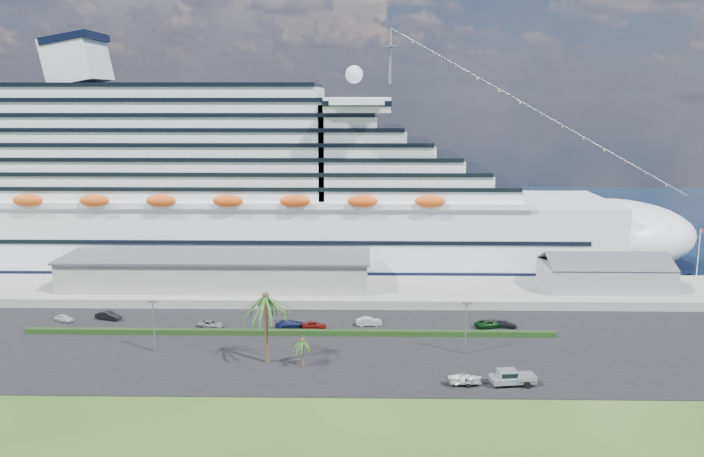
{
  "coord_description": "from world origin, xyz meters",
  "views": [
    {
      "loc": [
        4.44,
        -92.27,
        38.85
      ],
      "look_at": [
        2.16,
        30.0,
        15.51
      ],
      "focal_mm": 35.0,
      "sensor_mm": 36.0,
      "label": 1
    }
  ],
  "objects_px": {
    "cruise_ship": "(252,196)",
    "boat_trailer": "(465,378)",
    "parked_car_3": "(290,324)",
    "pickup_truck": "(512,377)"
  },
  "relations": [
    {
      "from": "cruise_ship",
      "to": "boat_trailer",
      "type": "distance_m",
      "value": 80.18
    },
    {
      "from": "pickup_truck",
      "to": "boat_trailer",
      "type": "distance_m",
      "value": 6.45
    },
    {
      "from": "cruise_ship",
      "to": "pickup_truck",
      "type": "xyz_separation_m",
      "value": [
        46.24,
        -67.61,
        -15.39
      ]
    },
    {
      "from": "parked_car_3",
      "to": "pickup_truck",
      "type": "bearing_deg",
      "value": -146.14
    },
    {
      "from": "cruise_ship",
      "to": "boat_trailer",
      "type": "height_order",
      "value": "cruise_ship"
    },
    {
      "from": "parked_car_3",
      "to": "pickup_truck",
      "type": "xyz_separation_m",
      "value": [
        32.99,
        -23.2,
        0.45
      ]
    },
    {
      "from": "cruise_ship",
      "to": "pickup_truck",
      "type": "distance_m",
      "value": 83.35
    },
    {
      "from": "parked_car_3",
      "to": "boat_trailer",
      "type": "bearing_deg",
      "value": -152.46
    },
    {
      "from": "cruise_ship",
      "to": "boat_trailer",
      "type": "xyz_separation_m",
      "value": [
        39.8,
        -67.85,
        -15.55
      ]
    },
    {
      "from": "parked_car_3",
      "to": "boat_trailer",
      "type": "relative_size",
      "value": 0.93
    }
  ]
}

